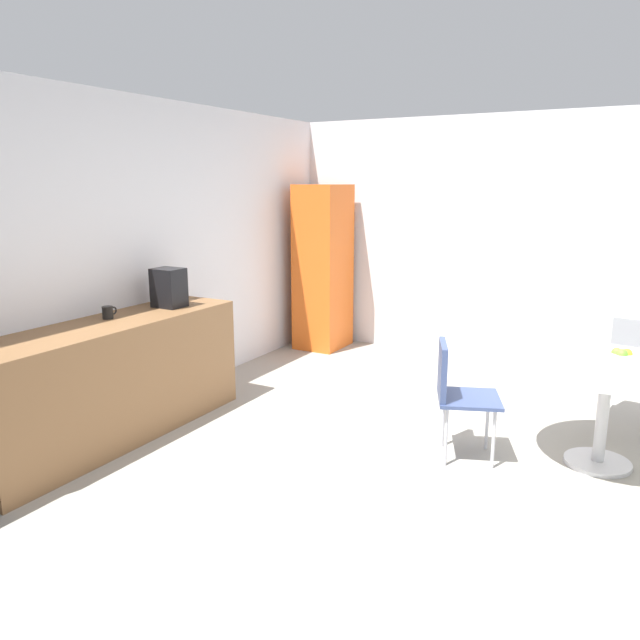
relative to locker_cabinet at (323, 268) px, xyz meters
name	(u,v)px	position (x,y,z in m)	size (l,w,h in m)	color
ground_plane	(479,487)	(-2.55, -2.55, -0.94)	(6.00, 6.00, 0.00)	#9E998E
wall_back	(127,257)	(-2.55, 0.45, 0.36)	(6.00, 0.10, 2.60)	silver
wall_side_right	(565,244)	(0.45, -2.55, 0.36)	(0.10, 6.00, 2.60)	silver
counter_block	(111,381)	(-3.12, 0.10, -0.49)	(2.26, 0.60, 0.90)	brown
locker_cabinet	(323,268)	(0.00, 0.00, 0.00)	(0.60, 0.50, 1.88)	orange
round_table	(606,382)	(-1.83, -3.17, -0.34)	(1.14, 1.14, 0.72)	silver
chair_gray	(633,359)	(-0.84, -3.30, -0.42)	(0.47, 0.47, 0.83)	silver
chair_navy	(455,386)	(-2.19, -2.25, -0.42)	(0.54, 0.54, 0.83)	silver
fruit_bowl	(622,358)	(-1.80, -3.25, -0.17)	(0.23, 0.23, 0.11)	silver
mug_white	(171,298)	(-2.36, 0.17, 0.01)	(0.13, 0.08, 0.09)	#3F66BF
mug_green	(108,312)	(-3.01, 0.19, 0.01)	(0.13, 0.08, 0.09)	black
coffee_maker	(169,288)	(-2.45, 0.10, 0.12)	(0.20, 0.24, 0.32)	black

